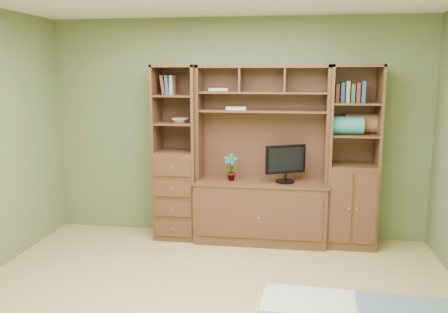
% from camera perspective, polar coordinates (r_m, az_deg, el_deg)
% --- Properties ---
extents(room, '(4.60, 4.10, 2.64)m').
position_cam_1_polar(room, '(3.73, -2.30, -0.16)').
color(room, tan).
rests_on(room, ground).
extents(center_hutch, '(1.54, 0.53, 2.05)m').
position_cam_1_polar(center_hutch, '(5.43, 4.49, 0.10)').
color(center_hutch, '#4B2D1A').
rests_on(center_hutch, ground).
extents(left_tower, '(0.50, 0.45, 2.05)m').
position_cam_1_polar(left_tower, '(5.63, -5.69, 0.43)').
color(left_tower, '#4B2D1A').
rests_on(left_tower, ground).
extents(right_tower, '(0.55, 0.45, 2.05)m').
position_cam_1_polar(right_tower, '(5.50, 15.23, -0.11)').
color(right_tower, '#4B2D1A').
rests_on(right_tower, ground).
extents(monitor, '(0.53, 0.41, 0.59)m').
position_cam_1_polar(monitor, '(5.39, 7.43, -0.04)').
color(monitor, black).
rests_on(monitor, center_hutch).
extents(orchid, '(0.17, 0.11, 0.32)m').
position_cam_1_polar(orchid, '(5.46, 0.82, -1.28)').
color(orchid, '#A15536').
rests_on(orchid, center_hutch).
extents(magazines, '(0.23, 0.17, 0.04)m').
position_cam_1_polar(magazines, '(5.49, 1.51, 5.84)').
color(magazines, '#B7A89C').
rests_on(magazines, center_hutch).
extents(bowl, '(0.19, 0.19, 0.05)m').
position_cam_1_polar(bowl, '(5.57, -5.32, 4.36)').
color(bowl, beige).
rests_on(bowl, left_tower).
extents(blanket_teal, '(0.34, 0.20, 0.20)m').
position_cam_1_polar(blanket_teal, '(5.39, 14.62, 3.63)').
color(blanket_teal, '#2D766F').
rests_on(blanket_teal, right_tower).
extents(blanket_red, '(0.40, 0.22, 0.22)m').
position_cam_1_polar(blanket_red, '(5.54, 16.36, 3.83)').
color(blanket_red, brown).
rests_on(blanket_red, right_tower).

